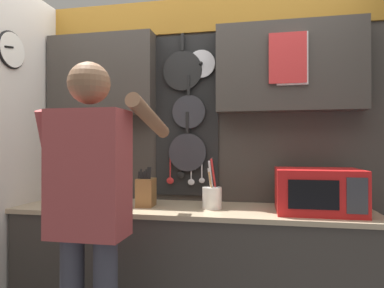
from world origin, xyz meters
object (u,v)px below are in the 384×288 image
object	(u,v)px
knife_block	(146,192)
person	(90,200)
microwave	(318,191)
utensil_crock	(212,196)

from	to	relation	value
knife_block	person	bearing A→B (deg)	-97.72
person	microwave	bearing A→B (deg)	27.51
microwave	person	world-z (taller)	person
microwave	knife_block	size ratio (longest dim) A/B	1.86
knife_block	utensil_crock	distance (m)	0.45
person	utensil_crock	bearing A→B (deg)	49.32
utensil_crock	person	size ratio (longest dim) A/B	0.19
microwave	knife_block	xyz separation A→B (m)	(-1.11, 0.00, -0.04)
microwave	knife_block	bearing A→B (deg)	179.98
utensil_crock	knife_block	bearing A→B (deg)	-179.75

